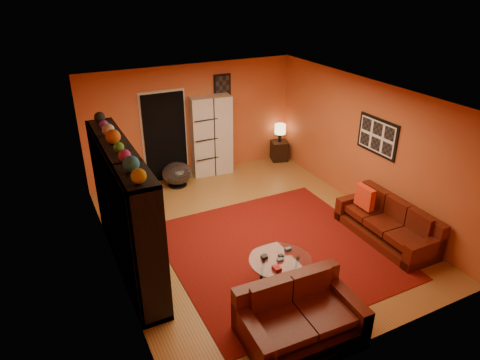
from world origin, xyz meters
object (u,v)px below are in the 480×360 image
entertainment_unit (125,210)px  tv (129,213)px  loveseat (298,314)px  side_table (279,151)px  bowl_chair (177,174)px  coffee_table (280,262)px  sofa (390,224)px  storage_cabinet (211,136)px  table_lamp (280,130)px

entertainment_unit → tv: (0.05, -0.02, -0.04)m
loveseat → side_table: (2.84, 5.16, -0.03)m
bowl_chair → entertainment_unit: bearing=-123.4°
coffee_table → bowl_chair: bearing=93.9°
sofa → storage_cabinet: size_ratio=1.03×
entertainment_unit → table_lamp: size_ratio=6.55×
entertainment_unit → sofa: bearing=-15.9°
sofa → table_lamp: bearing=89.3°
bowl_chair → side_table: 2.86m
table_lamp → loveseat: bearing=-118.8°
storage_cabinet → sofa: bearing=-60.5°
bowl_chair → side_table: size_ratio=1.34×
storage_cabinet → bowl_chair: bearing=-157.2°
side_table → table_lamp: size_ratio=1.09×
sofa → entertainment_unit: bearing=164.7°
tv → side_table: 5.30m
coffee_table → bowl_chair: 4.03m
bowl_chair → table_lamp: (2.85, 0.25, 0.53)m
tv → storage_cabinet: (2.59, 2.82, -0.07)m
entertainment_unit → coffee_table: size_ratio=3.13×
storage_cabinet → table_lamp: 1.87m
coffee_table → side_table: side_table is taller
loveseat → storage_cabinet: (0.98, 5.21, 0.66)m
sofa → loveseat: (-2.75, -1.16, -0.01)m
entertainment_unit → loveseat: (1.66, -2.41, -0.77)m
sofa → side_table: bearing=89.3°
tv → sofa: size_ratio=0.52×
entertainment_unit → sofa: (4.41, -1.25, -0.76)m
storage_cabinet → loveseat: bearing=-94.7°
loveseat → storage_cabinet: storage_cabinet is taller
sofa → side_table: (0.09, 4.00, -0.04)m
bowl_chair → tv: bearing=-122.3°
sofa → bowl_chair: bearing=126.9°
entertainment_unit → loveseat: 3.03m
coffee_table → storage_cabinet: bearing=80.6°
coffee_table → side_table: bearing=58.9°
coffee_table → storage_cabinet: 4.41m
side_table → table_lamp: (0.00, 0.00, 0.57)m
entertainment_unit → coffee_table: (1.92, -1.52, -0.61)m
entertainment_unit → sofa: 4.64m
loveseat → bowl_chair: loveseat is taller
storage_cabinet → side_table: 1.99m
sofa → side_table: 4.00m
bowl_chair → table_lamp: bearing=5.0°
storage_cabinet → bowl_chair: storage_cabinet is taller
tv → bowl_chair: size_ratio=1.50×
loveseat → bowl_chair: size_ratio=2.44×
bowl_chair → side_table: (2.85, 0.25, -0.04)m
tv → loveseat: 2.97m
entertainment_unit → sofa: size_ratio=1.54×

